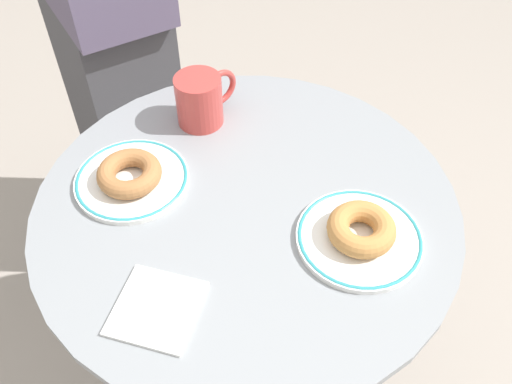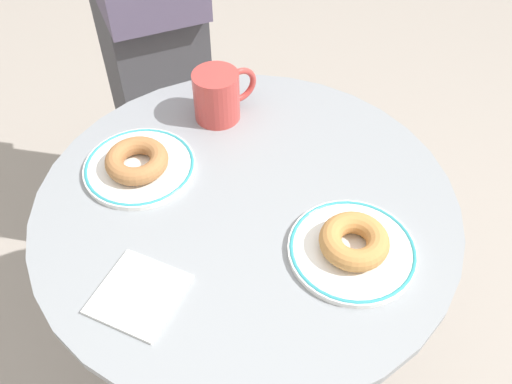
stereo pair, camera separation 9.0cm
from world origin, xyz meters
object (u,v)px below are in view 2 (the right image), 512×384
Objects in this scene: plate_left at (140,167)px; coffee_mug at (218,95)px; donut_cinnamon at (137,160)px; donut_old_fashioned at (354,241)px; person_figure at (143,2)px; paper_napkin at (139,294)px; plate_right at (352,250)px; cafe_table at (248,275)px.

plate_left is 1.55× the size of coffee_mug.
donut_cinnamon is 1.02× the size of donut_old_fashioned.
donut_cinnamon is at bearing -94.67° from coffee_mug.
donut_cinnamon reaches higher than plate_left.
person_figure is (-0.38, 0.40, 0.02)m from plate_left.
donut_old_fashioned is 0.84× the size of coffee_mug.
paper_napkin is 0.42m from coffee_mug.
donut_old_fashioned is at bearing 90.00° from plate_right.
person_figure is (-0.56, 0.58, 0.02)m from paper_napkin.
coffee_mug is at bearing 160.28° from plate_right.
paper_napkin is (-0.01, -0.24, 0.23)m from cafe_table.
plate_left is 1.80× the size of donut_cinnamon.
donut_old_fashioned is 0.90× the size of paper_napkin.
donut_cinnamon is 0.21m from coffee_mug.
coffee_mug is (0.02, 0.21, 0.02)m from donut_cinnamon.
cafe_table is 7.03× the size of donut_cinnamon.
coffee_mug is (-0.37, 0.13, 0.04)m from plate_right.
plate_left is (-0.20, -0.05, 0.23)m from cafe_table.
coffee_mug reaches higher than donut_cinnamon.
donut_old_fashioned is at bearing 9.42° from plate_left.
donut_old_fashioned is (0.40, 0.07, 0.02)m from plate_left.
paper_napkin is at bearing -93.33° from cafe_table.
person_figure is at bearing 156.85° from plate_right.
cafe_table is 0.33m from paper_napkin.
donut_cinnamon reaches higher than cafe_table.
donut_old_fashioned reaches higher than paper_napkin.
donut_cinnamon is at bearing -163.26° from cafe_table.
paper_napkin is at bearing -129.89° from plate_right.
person_figure is at bearing 153.78° from coffee_mug.
donut_cinnamon is 0.26m from paper_napkin.
plate_left is 0.99× the size of plate_right.
cafe_table is 0.72m from person_figure.
paper_napkin is 0.94× the size of coffee_mug.
plate_left is 0.12× the size of person_figure.
donut_cinnamon reaches higher than paper_napkin.
plate_left is 0.26m from paper_napkin.
donut_old_fashioned is (0.20, 0.01, 0.25)m from cafe_table.
plate_right is at bearing 3.71° from cafe_table.
paper_napkin is (0.18, -0.18, -0.02)m from donut_cinnamon.
cafe_table is 0.32m from donut_old_fashioned.
person_figure is (-0.40, 0.20, -0.02)m from coffee_mug.
donut_cinnamon is (-0.39, -0.07, 0.02)m from plate_right.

